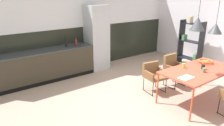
# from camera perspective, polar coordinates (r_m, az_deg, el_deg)

# --- Properties ---
(ground_plane) EXTENTS (9.04, 9.04, 0.00)m
(ground_plane) POSITION_cam_1_polar(r_m,az_deg,el_deg) (4.97, 10.76, -10.33)
(ground_plane) COLOR tan
(back_wall_splashback_dark) EXTENTS (6.95, 0.12, 1.36)m
(back_wall_splashback_dark) POSITION_cam_1_polar(r_m,az_deg,el_deg) (6.97, -6.99, 4.47)
(back_wall_splashback_dark) COLOR black
(back_wall_splashback_dark) RESTS_ON ground
(back_wall_panel_upper) EXTENTS (6.95, 0.12, 1.36)m
(back_wall_panel_upper) POSITION_cam_1_polar(r_m,az_deg,el_deg) (6.76, -7.46, 15.66)
(back_wall_panel_upper) COLOR silver
(back_wall_panel_upper) RESTS_ON back_wall_splashback_dark
(kitchen_counter) EXTENTS (3.20, 0.63, 0.88)m
(kitchen_counter) POSITION_cam_1_polar(r_m,az_deg,el_deg) (6.09, -19.65, -1.00)
(kitchen_counter) COLOR #373024
(kitchen_counter) RESTS_ON ground
(refrigerator_column) EXTENTS (0.63, 0.60, 2.03)m
(refrigerator_column) POSITION_cam_1_polar(r_m,az_deg,el_deg) (6.67, -4.22, 6.90)
(refrigerator_column) COLOR #ADAFB2
(refrigerator_column) RESTS_ON ground
(dining_table) EXTENTS (1.80, 0.95, 0.76)m
(dining_table) POSITION_cam_1_polar(r_m,az_deg,el_deg) (5.05, 22.89, -2.10)
(dining_table) COLOR #D24932
(dining_table) RESTS_ON ground
(armchair_corner_seat) EXTENTS (0.54, 0.53, 0.73)m
(armchair_corner_seat) POSITION_cam_1_polar(r_m,az_deg,el_deg) (5.31, 11.32, -2.68)
(armchair_corner_seat) COLOR brown
(armchair_corner_seat) RESTS_ON ground
(armchair_head_of_table) EXTENTS (0.49, 0.47, 0.83)m
(armchair_head_of_table) POSITION_cam_1_polar(r_m,az_deg,el_deg) (5.76, 16.41, -0.83)
(armchair_head_of_table) COLOR brown
(armchair_head_of_table) RESTS_ON ground
(fruit_bowl) EXTENTS (0.34, 0.34, 0.07)m
(fruit_bowl) POSITION_cam_1_polar(r_m,az_deg,el_deg) (5.54, 24.23, 0.46)
(fruit_bowl) COLOR #B2662D
(fruit_bowl) RESTS_ON dining_table
(open_book) EXTENTS (0.31, 0.20, 0.02)m
(open_book) POSITION_cam_1_polar(r_m,az_deg,el_deg) (4.45, 19.64, -3.80)
(open_book) COLOR white
(open_book) RESTS_ON dining_table
(mug_wide_latte) EXTENTS (0.12, 0.08, 0.11)m
(mug_wide_latte) POSITION_cam_1_polar(r_m,az_deg,el_deg) (5.08, 23.70, -0.94)
(mug_wide_latte) COLOR black
(mug_wide_latte) RESTS_ON dining_table
(mug_white_ceramic) EXTENTS (0.12, 0.08, 0.10)m
(mug_white_ceramic) POSITION_cam_1_polar(r_m,az_deg,el_deg) (4.89, 23.89, -1.80)
(mug_white_ceramic) COLOR #5B8456
(mug_white_ceramic) RESTS_ON dining_table
(mug_glass_clear) EXTENTS (0.12, 0.07, 0.11)m
(mug_glass_clear) POSITION_cam_1_polar(r_m,az_deg,el_deg) (5.00, 19.05, -0.67)
(mug_glass_clear) COLOR gold
(mug_glass_clear) RESTS_ON dining_table
(bottle_vinegar_dark) EXTENTS (0.06, 0.06, 0.30)m
(bottle_vinegar_dark) POSITION_cam_1_polar(r_m,az_deg,el_deg) (6.21, -12.46, 5.43)
(bottle_vinegar_dark) COLOR black
(bottle_vinegar_dark) RESTS_ON kitchen_counter
(bottle_spice_small) EXTENTS (0.07, 0.07, 0.24)m
(bottle_spice_small) POSITION_cam_1_polar(r_m,az_deg,el_deg) (6.26, -9.80, 5.53)
(bottle_spice_small) COLOR maroon
(bottle_spice_small) RESTS_ON kitchen_counter
(open_shelf_unit) EXTENTS (0.30, 0.79, 1.65)m
(open_shelf_unit) POSITION_cam_1_polar(r_m,az_deg,el_deg) (7.45, 20.72, 5.47)
(open_shelf_unit) COLOR black
(open_shelf_unit) RESTS_ON ground
(pendant_lamp_over_table_near) EXTENTS (0.29, 0.29, 0.99)m
(pendant_lamp_over_table_near) POSITION_cam_1_polar(r_m,az_deg,el_deg) (4.48, 22.40, 9.96)
(pendant_lamp_over_table_near) COLOR black
(pendant_lamp_over_table_far) EXTENTS (0.29, 0.29, 1.13)m
(pendant_lamp_over_table_far) POSITION_cam_1_polar(r_m,az_deg,el_deg) (5.13, 26.50, 8.50)
(pendant_lamp_over_table_far) COLOR black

